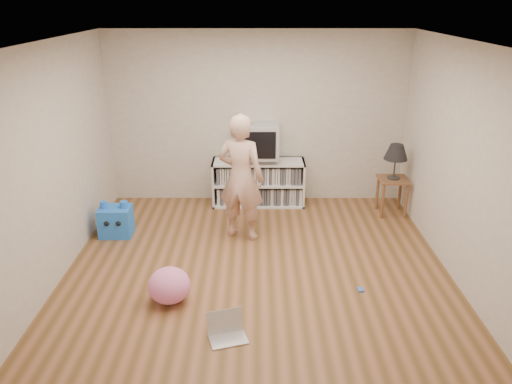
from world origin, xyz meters
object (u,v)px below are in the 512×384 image
at_px(plush_pink, 169,285).
at_px(dvd_deck, 258,159).
at_px(table_lamp, 396,153).
at_px(plush_blue, 116,221).
at_px(laptop, 227,330).
at_px(media_unit, 258,182).
at_px(side_table, 392,187).
at_px(crt_tv, 258,141).
at_px(person, 241,178).

bearing_deg(plush_pink, dvd_deck, 70.52).
bearing_deg(table_lamp, plush_blue, -169.39).
xyz_separation_m(laptop, plush_pink, (-0.64, 0.59, 0.12)).
distance_m(media_unit, plush_blue, 2.23).
relative_size(table_lamp, plush_pink, 1.15).
height_order(side_table, plush_pink, side_table).
distance_m(side_table, laptop, 3.71).
xyz_separation_m(crt_tv, plush_blue, (-1.93, -1.10, -0.81)).
height_order(dvd_deck, crt_tv, crt_tv).
distance_m(dvd_deck, plush_blue, 2.28).
xyz_separation_m(dvd_deck, side_table, (1.97, -0.37, -0.32)).
relative_size(media_unit, dvd_deck, 3.11).
xyz_separation_m(dvd_deck, plush_pink, (-0.95, -2.68, -0.54)).
xyz_separation_m(dvd_deck, laptop, (-0.31, -3.27, -0.67)).
distance_m(side_table, plush_blue, 3.97).
distance_m(crt_tv, laptop, 3.42).
height_order(crt_tv, person, person).
height_order(side_table, table_lamp, table_lamp).
height_order(media_unit, person, person).
bearing_deg(laptop, table_lamp, 35.33).
height_order(crt_tv, plush_blue, crt_tv).
bearing_deg(plush_pink, table_lamp, 38.42).
height_order(person, laptop, person).
bearing_deg(person, dvd_deck, -81.97).
height_order(table_lamp, laptop, table_lamp).
relative_size(dvd_deck, plush_blue, 0.92).
bearing_deg(crt_tv, media_unit, 90.00).
bearing_deg(person, laptop, 107.09).
relative_size(crt_tv, laptop, 1.46).
relative_size(media_unit, person, 0.83).
xyz_separation_m(table_lamp, person, (-2.20, -0.77, -0.10)).
bearing_deg(media_unit, plush_pink, -109.37).
bearing_deg(side_table, person, -160.60).
relative_size(media_unit, side_table, 2.55).
xyz_separation_m(media_unit, table_lamp, (1.97, -0.39, 0.59)).
relative_size(side_table, plush_pink, 1.23).
bearing_deg(plush_blue, table_lamp, 9.33).
height_order(side_table, plush_blue, side_table).
distance_m(plush_blue, plush_pink, 1.86).
xyz_separation_m(crt_tv, plush_pink, (-0.95, -2.68, -0.83)).
relative_size(dvd_deck, side_table, 0.82).
distance_m(side_table, table_lamp, 0.53).
relative_size(crt_tv, side_table, 1.09).
distance_m(table_lamp, plush_blue, 4.03).
bearing_deg(media_unit, laptop, -95.46).
distance_m(side_table, person, 2.37).
bearing_deg(side_table, media_unit, 168.91).
relative_size(side_table, laptop, 1.33).
height_order(side_table, laptop, side_table).
bearing_deg(media_unit, dvd_deck, -90.00).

